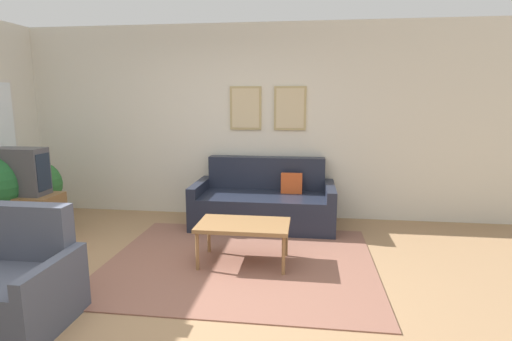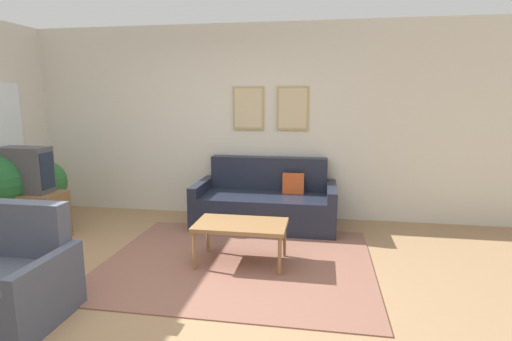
% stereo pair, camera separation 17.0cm
% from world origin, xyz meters
% --- Properties ---
extents(ground_plane, '(16.00, 16.00, 0.00)m').
position_xyz_m(ground_plane, '(0.00, 0.00, 0.00)').
color(ground_plane, '#997551').
extents(area_rug, '(2.75, 2.27, 0.01)m').
position_xyz_m(area_rug, '(0.54, 0.82, 0.01)').
color(area_rug, brown).
rests_on(area_rug, ground_plane).
extents(wall_back, '(8.00, 0.09, 2.70)m').
position_xyz_m(wall_back, '(0.01, 2.57, 1.35)').
color(wall_back, beige).
rests_on(wall_back, ground_plane).
extents(couch, '(1.85, 0.90, 0.88)m').
position_xyz_m(couch, '(0.65, 2.11, 0.30)').
color(couch, '#1E2333').
rests_on(couch, ground_plane).
extents(coffee_table, '(0.93, 0.55, 0.44)m').
position_xyz_m(coffee_table, '(0.58, 0.79, 0.40)').
color(coffee_table, olive).
rests_on(coffee_table, ground_plane).
extents(tv_stand, '(0.82, 0.43, 0.59)m').
position_xyz_m(tv_stand, '(-2.07, 1.06, 0.29)').
color(tv_stand, brown).
rests_on(tv_stand, ground_plane).
extents(tv, '(0.59, 0.28, 0.54)m').
position_xyz_m(tv, '(-2.06, 1.06, 0.86)').
color(tv, '#424247').
rests_on(tv, tv_stand).
extents(armchair, '(0.86, 0.76, 0.87)m').
position_xyz_m(armchair, '(-0.97, -0.53, 0.29)').
color(armchair, '#474C5B').
rests_on(armchair, ground_plane).
extents(potted_plant_tall, '(0.70, 0.70, 1.06)m').
position_xyz_m(potted_plant_tall, '(-2.34, 0.98, 0.69)').
color(potted_plant_tall, '#935638').
rests_on(potted_plant_tall, ground_plane).
extents(potted_plant_by_window, '(0.61, 0.61, 0.89)m').
position_xyz_m(potted_plant_by_window, '(-2.27, 1.59, 0.57)').
color(potted_plant_by_window, beige).
rests_on(potted_plant_by_window, ground_plane).
extents(potted_plant_small, '(0.39, 0.39, 0.66)m').
position_xyz_m(potted_plant_small, '(-2.51, 1.47, 0.42)').
color(potted_plant_small, beige).
rests_on(potted_plant_small, ground_plane).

